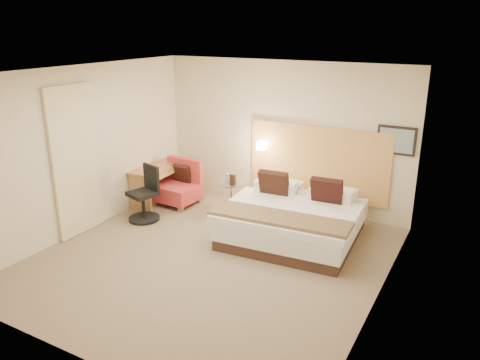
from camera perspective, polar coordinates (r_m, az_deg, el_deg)
The scene contains 20 objects.
floor at distance 7.04m, azimuth -3.54°, elevation -9.56°, with size 4.80×5.00×0.02m, color #7C6A53.
ceiling at distance 6.24m, azimuth -4.04°, elevation 13.07°, with size 4.80×5.00×0.02m, color white.
wall_back at distance 8.65m, azimuth 5.23°, elevation 5.43°, with size 4.80×0.02×2.70m, color beige.
wall_front at distance 4.74m, azimuth -20.42°, elevation -6.98°, with size 4.80×0.02×2.70m, color beige.
wall_left at distance 8.03m, azimuth -18.47°, elevation 3.51°, with size 0.02×5.00×2.70m, color beige.
wall_right at distance 5.65m, azimuth 17.33°, elevation -2.52°, with size 0.02×5.00×2.70m, color beige.
headboard_panel at distance 8.47m, azimuth 9.38°, elevation 2.17°, with size 2.60×0.04×1.30m, color tan.
art_frame at distance 8.02m, azimuth 18.52°, elevation 4.60°, with size 0.62×0.03×0.47m, color black.
art_canvas at distance 8.00m, azimuth 18.50°, elevation 4.57°, with size 0.54×0.01×0.39m, color gray.
lamp_arm at distance 8.76m, azimuth 2.86°, elevation 4.31°, with size 0.02×0.02×0.12m, color white.
lamp_shade at distance 8.71m, azimuth 2.68°, elevation 4.22°, with size 0.15×0.15×0.15m, color #F6E5C0.
curtain at distance 7.86m, azimuth -19.44°, elevation 2.12°, with size 0.06×0.90×2.42m, color beige.
bottle_a at distance 8.62m, azimuth -1.59°, elevation 0.25°, with size 0.05×0.05×0.18m, color #8CA1D9.
bottle_b at distance 8.63m, azimuth -0.80°, elevation 0.27°, with size 0.05×0.05×0.18m, color #7792B8.
menu_folder at distance 8.48m, azimuth -0.89°, elevation 0.02°, with size 0.12×0.05×0.20m, color #362416.
bed at distance 7.58m, azimuth 6.54°, elevation -4.70°, with size 2.18×2.13×1.00m.
lounge_chair at distance 9.04m, azimuth -7.51°, elevation -0.78°, with size 0.83×0.74×0.84m.
side_table at distance 8.68m, azimuth -1.11°, elevation -1.82°, with size 0.52×0.52×0.51m.
desk at distance 9.08m, azimuth -9.92°, elevation 0.70°, with size 0.55×1.15×0.71m.
desk_chair at distance 8.35m, azimuth -11.45°, elevation -2.18°, with size 0.68×0.68×0.96m.
Camera 1 is at (3.37, -5.22, 3.30)m, focal length 35.00 mm.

